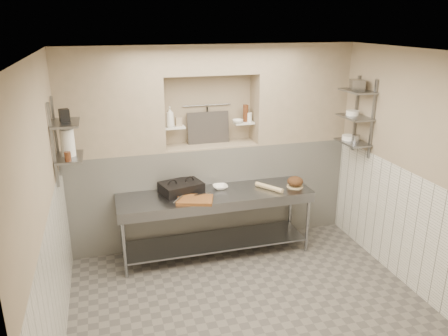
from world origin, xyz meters
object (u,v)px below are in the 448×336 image
object	(u,v)px
mixing_bowl	(220,187)
panini_press	(181,188)
bread_loaf	(295,181)
rolling_pin	(269,187)
prep_table	(216,211)
jug_left	(68,143)
bottle_soap	(170,117)
cutting_board	(195,200)
bowl_alcove	(238,121)

from	to	relation	value
mixing_bowl	panini_press	bearing A→B (deg)	179.24
bread_loaf	rolling_pin	bearing A→B (deg)	-179.44
rolling_pin	bread_loaf	world-z (taller)	bread_loaf
prep_table	bread_loaf	size ratio (longest dim) A/B	11.75
panini_press	jug_left	size ratio (longest dim) A/B	1.98
panini_press	bottle_soap	bearing A→B (deg)	83.00
cutting_board	mixing_bowl	world-z (taller)	mixing_bowl
bread_loaf	bowl_alcove	size ratio (longest dim) A/B	1.45
mixing_bowl	rolling_pin	distance (m)	0.67
jug_left	panini_press	bearing A→B (deg)	11.56
bottle_soap	bowl_alcove	distance (m)	0.96
bottle_soap	prep_table	bearing A→B (deg)	-47.77
rolling_pin	bottle_soap	distance (m)	1.64
rolling_pin	jug_left	bearing A→B (deg)	-178.78
cutting_board	bowl_alcove	size ratio (longest dim) A/B	2.94
bread_loaf	cutting_board	bearing A→B (deg)	-174.89
mixing_bowl	jug_left	world-z (taller)	jug_left
prep_table	cutting_board	size ratio (longest dim) A/B	5.78
prep_table	bottle_soap	world-z (taller)	bottle_soap
bread_loaf	jug_left	xyz separation A→B (m)	(-2.89, -0.06, 0.79)
panini_press	jug_left	xyz separation A→B (m)	(-1.34, -0.27, 0.79)
rolling_pin	cutting_board	bearing A→B (deg)	-173.25
cutting_board	bottle_soap	bearing A→B (deg)	103.05
prep_table	bowl_alcove	size ratio (longest dim) A/B	17.01
rolling_pin	panini_press	bearing A→B (deg)	169.36
rolling_pin	bowl_alcove	xyz separation A→B (m)	(-0.27, 0.60, 0.80)
cutting_board	prep_table	bearing A→B (deg)	30.02
mixing_bowl	bottle_soap	xyz separation A→B (m)	(-0.59, 0.38, 0.93)
prep_table	cutting_board	xyz separation A→B (m)	(-0.32, -0.18, 0.28)
bread_loaf	bowl_alcove	world-z (taller)	bowl_alcove
prep_table	bread_loaf	world-z (taller)	bread_loaf
panini_press	rolling_pin	distance (m)	1.19
prep_table	panini_press	world-z (taller)	panini_press
mixing_bowl	rolling_pin	world-z (taller)	rolling_pin
cutting_board	bowl_alcove	world-z (taller)	bowl_alcove
prep_table	bottle_soap	bearing A→B (deg)	132.23
prep_table	bread_loaf	xyz separation A→B (m)	(1.12, -0.06, 0.34)
rolling_pin	bowl_alcove	size ratio (longest dim) A/B	2.80
prep_table	panini_press	bearing A→B (deg)	159.58
mixing_bowl	rolling_pin	size ratio (longest dim) A/B	0.47
bottle_soap	bowl_alcove	xyz separation A→B (m)	(0.96, 0.00, -0.12)
bread_loaf	prep_table	bearing A→B (deg)	177.17
mixing_bowl	bread_loaf	world-z (taller)	bread_loaf
prep_table	mixing_bowl	size ratio (longest dim) A/B	12.91
panini_press	bread_loaf	bearing A→B (deg)	-23.26
bottle_soap	jug_left	xyz separation A→B (m)	(-1.28, -0.65, -0.09)
cutting_board	mixing_bowl	size ratio (longest dim) A/B	2.23
bottle_soap	bowl_alcove	bearing A→B (deg)	0.10
panini_press	cutting_board	size ratio (longest dim) A/B	1.35
cutting_board	bottle_soap	world-z (taller)	bottle_soap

